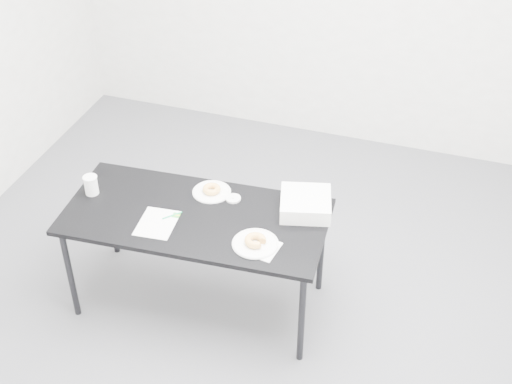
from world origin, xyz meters
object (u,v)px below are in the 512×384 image
(table, at_px, (196,222))
(pen, at_px, (172,215))
(plate_far, at_px, (212,192))
(plate_near, at_px, (255,244))
(coffee_cup, at_px, (91,185))
(scorecard, at_px, (157,223))
(donut_near, at_px, (255,240))
(donut_far, at_px, (212,189))
(bakery_box, at_px, (306,204))

(table, relative_size, pen, 12.78)
(plate_far, bearing_deg, table, -93.21)
(plate_near, height_order, coffee_cup, coffee_cup)
(plate_far, bearing_deg, scorecard, -117.06)
(table, relative_size, donut_near, 12.98)
(donut_far, xyz_separation_m, coffee_cup, (-0.66, -0.23, 0.04))
(plate_far, xyz_separation_m, coffee_cup, (-0.66, -0.23, 0.06))
(plate_near, height_order, donut_far, donut_far)
(table, xyz_separation_m, coffee_cup, (-0.65, 0.00, 0.11))
(donut_far, relative_size, coffee_cup, 0.90)
(plate_far, bearing_deg, coffee_cup, -161.15)
(plate_near, relative_size, donut_far, 2.35)
(plate_near, bearing_deg, donut_far, 137.10)
(coffee_cup, height_order, bakery_box, coffee_cup)
(pen, relative_size, donut_near, 1.02)
(coffee_cup, bearing_deg, donut_far, 18.85)
(scorecard, distance_m, pen, 0.10)
(table, relative_size, scorecard, 5.93)
(donut_near, relative_size, donut_far, 1.11)
(scorecard, xyz_separation_m, plate_far, (0.18, 0.36, 0.00))
(donut_near, bearing_deg, scorecard, -179.99)
(plate_near, bearing_deg, bakery_box, 64.42)
(scorecard, height_order, donut_far, donut_far)
(plate_near, bearing_deg, coffee_cup, 172.65)
(pen, xyz_separation_m, donut_far, (0.13, 0.28, 0.02))
(pen, height_order, plate_near, same)
(donut_near, bearing_deg, plate_far, 137.10)
(donut_far, bearing_deg, donut_near, -42.90)
(scorecard, xyz_separation_m, donut_near, (0.57, 0.00, 0.03))
(pen, bearing_deg, scorecard, -171.31)
(plate_near, xyz_separation_m, plate_far, (-0.39, 0.36, -0.00))
(pen, xyz_separation_m, plate_near, (0.52, -0.08, 0.00))
(scorecard, relative_size, plate_far, 1.14)
(plate_far, bearing_deg, donut_near, -42.90)
(plate_near, height_order, bakery_box, bakery_box)
(table, bearing_deg, plate_far, 83.21)
(donut_near, distance_m, bakery_box, 0.41)
(pen, xyz_separation_m, plate_far, (0.13, 0.28, -0.00))
(scorecard, xyz_separation_m, coffee_cup, (-0.48, 0.14, 0.06))
(donut_near, bearing_deg, pen, 170.86)
(bakery_box, bearing_deg, coffee_cup, 176.20)
(coffee_cup, bearing_deg, plate_near, -7.35)
(table, relative_size, bakery_box, 5.42)
(pen, height_order, plate_far, pen)
(donut_far, distance_m, coffee_cup, 0.70)
(pen, distance_m, coffee_cup, 0.54)
(donut_far, bearing_deg, pen, -115.04)
(pen, bearing_deg, plate_far, 16.95)
(plate_far, relative_size, bakery_box, 0.80)
(scorecard, bearing_deg, coffee_cup, 159.13)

